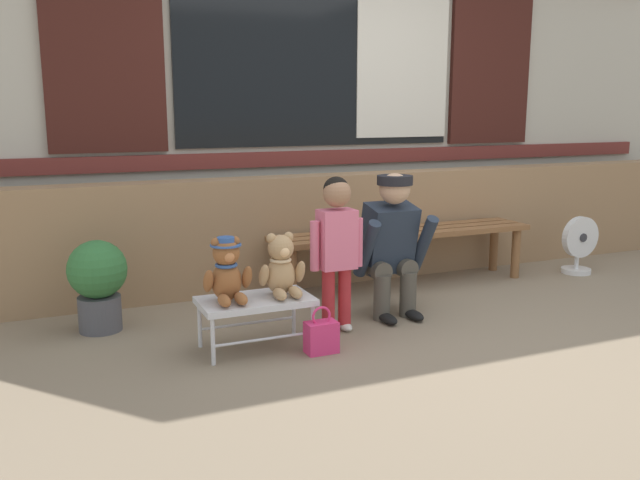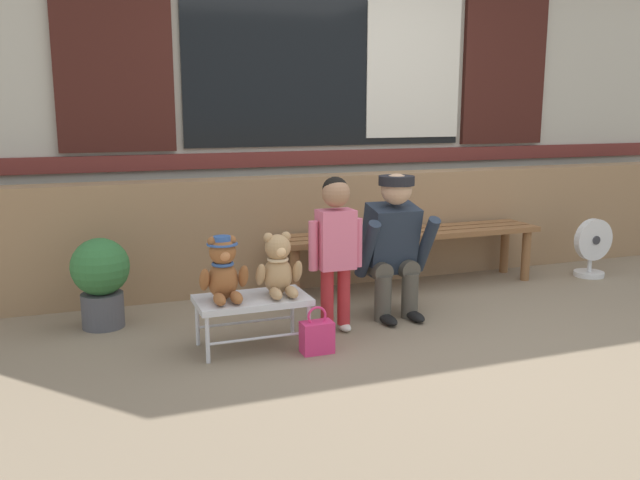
{
  "view_description": "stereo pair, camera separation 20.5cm",
  "coord_description": "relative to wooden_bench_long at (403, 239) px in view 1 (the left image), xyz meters",
  "views": [
    {
      "loc": [
        -2.23,
        -3.3,
        1.36
      ],
      "look_at": [
        -0.6,
        0.45,
        0.55
      ],
      "focal_mm": 37.6,
      "sensor_mm": 36.0,
      "label": 1
    },
    {
      "loc": [
        -2.04,
        -3.37,
        1.36
      ],
      "look_at": [
        -0.6,
        0.45,
        0.55
      ],
      "focal_mm": 37.6,
      "sensor_mm": 36.0,
      "label": 2
    }
  ],
  "objects": [
    {
      "name": "handbag_on_ground",
      "position": [
        -1.15,
        -1.07,
        -0.28
      ],
      "size": [
        0.18,
        0.11,
        0.27
      ],
      "color": "#E53370",
      "rests_on": "ground"
    },
    {
      "name": "floor_fan",
      "position": [
        1.54,
        -0.24,
        -0.13
      ],
      "size": [
        0.34,
        0.24,
        0.48
      ],
      "color": "silver",
      "rests_on": "ground"
    },
    {
      "name": "adult_crouching",
      "position": [
        -0.44,
        -0.6,
        0.11
      ],
      "size": [
        0.5,
        0.49,
        0.95
      ],
      "color": "#4C473D",
      "rests_on": "ground"
    },
    {
      "name": "child_standing",
      "position": [
        -0.92,
        -0.76,
        0.22
      ],
      "size": [
        0.35,
        0.18,
        0.96
      ],
      "color": "#B7282D",
      "rests_on": "ground"
    },
    {
      "name": "teddy_bear_with_hat",
      "position": [
        -1.63,
        -0.86,
        0.1
      ],
      "size": [
        0.28,
        0.27,
        0.36
      ],
      "color": "#93562D",
      "rests_on": "small_display_bench"
    },
    {
      "name": "brick_low_wall",
      "position": [
        -0.36,
        0.37,
        0.05
      ],
      "size": [
        7.39,
        0.25,
        0.85
      ],
      "primitive_type": "cube",
      "color": "#997551",
      "rests_on": "ground"
    },
    {
      "name": "potted_plant",
      "position": [
        -2.26,
        -0.17,
        -0.05
      ],
      "size": [
        0.36,
        0.36,
        0.57
      ],
      "color": "#4C4C51",
      "rests_on": "ground"
    },
    {
      "name": "teddy_bear_plain",
      "position": [
        -1.31,
        -0.86,
        0.09
      ],
      "size": [
        0.28,
        0.26,
        0.36
      ],
      "color": "tan",
      "rests_on": "small_display_bench"
    },
    {
      "name": "ground_plane",
      "position": [
        -0.36,
        -1.06,
        -0.37
      ],
      "size": [
        60.0,
        60.0,
        0.0
      ],
      "primitive_type": "plane",
      "color": "#84725B"
    },
    {
      "name": "wooden_bench_long",
      "position": [
        0.0,
        0.0,
        0.0
      ],
      "size": [
        2.1,
        0.4,
        0.44
      ],
      "color": "brown",
      "rests_on": "ground"
    },
    {
      "name": "shop_facade",
      "position": [
        -0.35,
        0.88,
        1.33
      ],
      "size": [
        7.54,
        0.26,
        3.39
      ],
      "color": "#B7B2A3",
      "rests_on": "ground"
    },
    {
      "name": "small_display_bench",
      "position": [
        -1.47,
        -0.86,
        -0.11
      ],
      "size": [
        0.64,
        0.36,
        0.3
      ],
      "color": "silver",
      "rests_on": "ground"
    }
  ]
}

